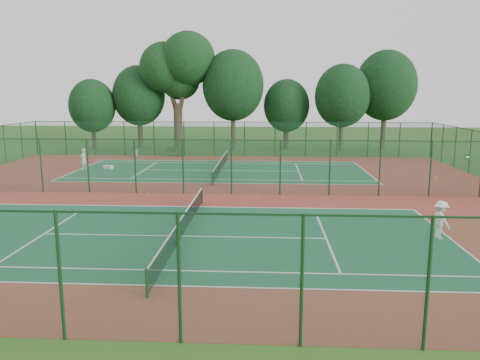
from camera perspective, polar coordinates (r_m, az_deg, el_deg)
name	(u,v)px	position (r m, az deg, el deg)	size (l,w,h in m)	color
ground	(208,194)	(29.94, -3.98, -1.70)	(120.00, 120.00, 0.00)	#2E5B1C
red_pad	(208,194)	(29.94, -3.98, -1.69)	(40.00, 36.00, 0.01)	maroon
court_near	(183,236)	(21.32, -6.98, -6.82)	(23.77, 10.97, 0.01)	#1B573A
court_far	(221,171)	(38.72, -2.33, 1.16)	(23.77, 10.97, 0.01)	#1D5D3A
fence_north	(229,139)	(47.39, -1.31, 5.03)	(40.00, 0.09, 3.50)	#174627
fence_south	(119,277)	(12.50, -14.51, -11.40)	(40.00, 0.09, 3.50)	#194D2D
fence_divider	(207,167)	(29.61, -4.02, 1.63)	(40.00, 0.09, 3.50)	#194D2D
tennis_net_near	(183,225)	(21.17, -7.01, -5.45)	(0.10, 12.90, 0.97)	#163E1E
tennis_net_far	(221,164)	(38.64, -2.34, 1.93)	(0.10, 12.90, 0.97)	#163D1D
player_near	(441,220)	(22.39, 23.25, -4.49)	(1.10, 0.63, 1.71)	white
player_far	(84,159)	(40.84, -18.53, 2.40)	(0.66, 0.43, 1.81)	silver
trash_bin	(136,153)	(48.23, -12.55, 3.25)	(0.43, 0.43, 0.78)	gray
bench	(175,151)	(47.80, -7.96, 3.48)	(1.65, 0.78, 0.98)	#133719
kit_bag	(108,167)	(41.08, -15.78, 1.53)	(0.84, 0.31, 0.31)	white
stray_ball_a	(283,197)	(28.85, 5.32, -2.10)	(0.07, 0.07, 0.07)	#CFEF37
stray_ball_b	(256,196)	(29.15, 1.99, -1.93)	(0.07, 0.07, 0.07)	yellow
stray_ball_c	(148,193)	(30.41, -11.18, -1.60)	(0.06, 0.06, 0.06)	#F1F338
big_tree	(178,67)	(53.37, -7.58, 13.53)	(8.42, 6.17, 12.94)	#3C2D20
evergreen_row	(238,149)	(53.74, -0.25, 3.81)	(39.00, 5.00, 12.00)	black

